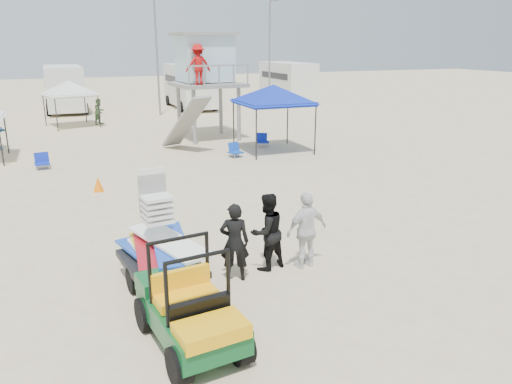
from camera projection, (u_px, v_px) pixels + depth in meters
name	position (u px, v px, depth m)	size (l,w,h in m)	color
ground	(289.00, 297.00, 9.92)	(140.00, 140.00, 0.00)	beige
utility_cart	(189.00, 302.00, 8.10)	(1.41, 2.44, 1.76)	#0B4B21
surf_trailer	(159.00, 246.00, 10.15)	(1.61, 2.64, 2.19)	black
man_left	(234.00, 242.00, 10.44)	(0.62, 0.41, 1.70)	black
man_mid	(267.00, 232.00, 10.96)	(0.85, 0.66, 1.74)	black
man_right	(307.00, 230.00, 11.05)	(1.02, 0.43, 1.75)	silver
lifeguard_tower	(204.00, 63.00, 25.29)	(3.50, 3.50, 5.23)	gray
canopy_blue	(273.00, 88.00, 22.46)	(3.01, 3.01, 3.46)	black
canopy_white_c	(69.00, 83.00, 29.37)	(3.21, 3.21, 3.13)	black
cone_near	(98.00, 184.00, 16.94)	(0.34, 0.34, 0.50)	orange
beach_chair_a	(42.00, 161.00, 19.99)	(0.59, 0.64, 0.64)	#0F26A7
beach_chair_b	(235.00, 150.00, 22.06)	(0.67, 0.73, 0.64)	#103FB2
beach_chair_c	(262.00, 140.00, 24.36)	(0.72, 0.80, 0.64)	#0E229D
rv_mid_left	(64.00, 87.00, 36.26)	(2.65, 6.50, 3.25)	silver
rv_mid_right	(190.00, 84.00, 38.18)	(2.64, 7.00, 3.25)	silver
rv_far_right	(287.00, 80.00, 42.76)	(2.64, 6.60, 3.25)	silver
light_pole_left	(157.00, 56.00, 33.81)	(0.14, 0.14, 8.00)	slate
light_pole_right	(270.00, 54.00, 38.39)	(0.14, 0.14, 8.00)	slate
distant_beachgoers	(33.00, 123.00, 25.63)	(6.24, 7.43, 1.83)	#4E7546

